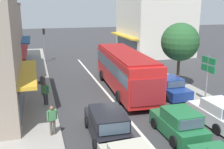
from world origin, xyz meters
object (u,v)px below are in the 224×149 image
parked_hatchback_kerb_front (218,114)px  traffic_light_downstreet (44,40)px  wagon_queue_gap_filler (107,125)px  pedestrian_with_handbag_near (43,83)px  hatchback_behind_bus_mid (178,124)px  parked_sedan_kerb_second (169,87)px  street_tree_right (180,42)px  pedestrian_far_walker (45,92)px  parked_sedan_kerb_third (140,70)px  city_bus (124,68)px  pedestrian_browsing_midblock (52,119)px  directional_road_sign (208,69)px

parked_hatchback_kerb_front → traffic_light_downstreet: traffic_light_downstreet is taller
wagon_queue_gap_filler → pedestrian_with_handbag_near: 8.34m
hatchback_behind_bus_mid → parked_sedan_kerb_second: 6.74m
traffic_light_downstreet → street_tree_right: street_tree_right is taller
traffic_light_downstreet → pedestrian_far_walker: size_ratio=2.58×
parked_sedan_kerb_third → traffic_light_downstreet: traffic_light_downstreet is taller
parked_hatchback_kerb_front → parked_sedan_kerb_second: parked_hatchback_kerb_front is taller
parked_sedan_kerb_second → pedestrian_with_handbag_near: pedestrian_with_handbag_near is taller
pedestrian_with_handbag_near → city_bus: bearing=-2.9°
hatchback_behind_bus_mid → pedestrian_browsing_midblock: size_ratio=2.27×
parked_hatchback_kerb_front → parked_sedan_kerb_third: 11.62m
parked_hatchback_kerb_front → pedestrian_browsing_midblock: bearing=172.8°
city_bus → pedestrian_with_handbag_near: size_ratio=6.73×
directional_road_sign → parked_sedan_kerb_third: bearing=97.7°
hatchback_behind_bus_mid → pedestrian_far_walker: pedestrian_far_walker is taller
parked_sedan_kerb_second → pedestrian_browsing_midblock: (-9.21, -4.39, 0.40)m
hatchback_behind_bus_mid → street_tree_right: 9.42m
hatchback_behind_bus_mid → traffic_light_downstreet: traffic_light_downstreet is taller
pedestrian_browsing_midblock → directional_road_sign: bearing=8.0°
traffic_light_downstreet → pedestrian_browsing_midblock: (-0.46, -19.81, -1.79)m
traffic_light_downstreet → wagon_queue_gap_filler: bearing=-83.6°
parked_sedan_kerb_second → parked_sedan_kerb_third: bearing=90.0°
city_bus → traffic_light_downstreet: 14.49m
parked_sedan_kerb_second → directional_road_sign: bearing=-67.6°
parked_hatchback_kerb_front → parked_sedan_kerb_second: (-0.19, 5.58, -0.05)m
parked_hatchback_kerb_front → street_tree_right: street_tree_right is taller
pedestrian_far_walker → traffic_light_downstreet: bearing=87.7°
hatchback_behind_bus_mid → parked_hatchback_kerb_front: (2.93, 0.58, 0.00)m
wagon_queue_gap_filler → directional_road_sign: size_ratio=1.27×
parked_hatchback_kerb_front → pedestrian_browsing_midblock: pedestrian_browsing_midblock is taller
directional_road_sign → traffic_light_downstreet: bearing=118.5°
traffic_light_downstreet → pedestrian_browsing_midblock: 19.90m
directional_road_sign → street_tree_right: bearing=84.5°
parked_sedan_kerb_third → pedestrian_with_handbag_near: bearing=-159.5°
pedestrian_browsing_midblock → wagon_queue_gap_filler: bearing=-17.4°
directional_road_sign → street_tree_right: (0.43, 4.47, 1.23)m
wagon_queue_gap_filler → traffic_light_downstreet: bearing=96.4°
street_tree_right → pedestrian_far_walker: street_tree_right is taller
parked_sedan_kerb_second → parked_sedan_kerb_third: (-0.00, 6.05, 0.00)m
parked_sedan_kerb_second → directional_road_sign: (1.21, -2.93, 2.04)m
pedestrian_far_walker → street_tree_right: bearing=6.8°
city_bus → parked_sedan_kerb_second: bearing=-36.4°
hatchback_behind_bus_mid → traffic_light_downstreet: size_ratio=0.88×
directional_road_sign → pedestrian_with_handbag_near: 12.09m
street_tree_right → pedestrian_far_walker: (-11.00, -1.31, -2.87)m
hatchback_behind_bus_mid → traffic_light_downstreet: 22.50m
parked_sedan_kerb_second → parked_sedan_kerb_third: 6.05m
parked_sedan_kerb_second → pedestrian_browsing_midblock: pedestrian_browsing_midblock is taller
pedestrian_browsing_midblock → pedestrian_far_walker: 4.62m
wagon_queue_gap_filler → pedestrian_far_walker: (-2.92, 5.48, 0.32)m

